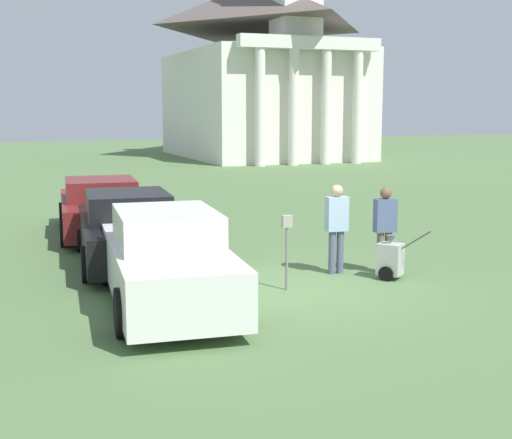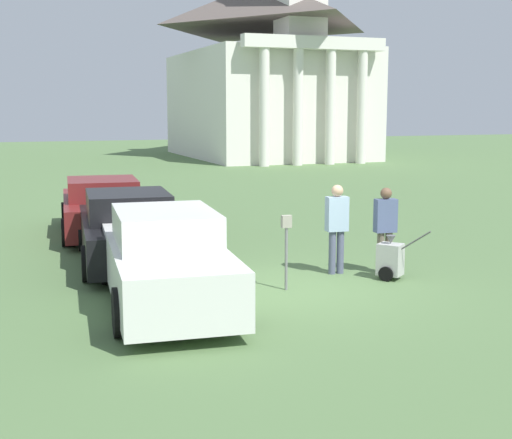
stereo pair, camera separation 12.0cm
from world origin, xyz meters
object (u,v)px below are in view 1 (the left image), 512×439
Objects in this scene: parked_car_white at (166,260)px; equipment_cart at (390,259)px; parked_car_black at (127,230)px; parked_car_maroon at (101,208)px; parking_meter at (287,238)px; person_worker at (337,223)px; person_supervisor at (385,225)px; church at (263,65)px.

equipment_cart is (4.39, 0.22, -0.35)m from parked_car_white.
parked_car_maroon is at bearing 95.08° from parked_car_black.
parked_car_white is at bearing -84.91° from parked_car_black.
parking_meter is 2.23m from equipment_cart.
person_worker is (3.64, -2.39, 0.31)m from parked_car_black.
parked_car_black is 2.93× the size of person_supervisor.
parked_car_white is at bearing 15.44° from person_supervisor.
person_worker is at bearing 20.34° from parked_car_white.
parked_car_white is 3.07× the size of person_supervisor.
parked_car_white is 3.38m from parked_car_black.
church reaches higher than person_supervisor.
parking_meter is at bearing 19.78° from person_supervisor.
equipment_cart is (-0.15, -0.47, -0.58)m from person_supervisor.
parked_car_maroon is at bearing -55.28° from person_worker.
parking_meter is 1.35× the size of equipment_cart.
church is (14.49, 25.80, 5.27)m from parked_car_maroon.
parking_meter is 0.06× the size of church.
parked_car_black is 33.25m from church.
church is (10.85, 31.85, 4.94)m from person_worker.
person_supervisor is (4.54, 0.69, 0.22)m from parked_car_white.
equipment_cart is at bearing 7.96° from parked_car_white.
person_worker is at bearing -53.89° from parked_car_maroon.
parked_car_black is 3.66m from parked_car_maroon.
parked_car_white reaches higher than equipment_cart.
church is at bearing 68.89° from parked_car_black.
parked_car_maroon is at bearing -47.68° from person_supervisor.
parking_meter is at bearing -50.17° from parked_car_black.
person_worker is at bearing -108.82° from church.
person_worker is 34.01m from church.
person_worker is 1.24m from equipment_cart.
person_supervisor is at bearing 34.45° from equipment_cart.
church is (10.10, 32.62, 5.56)m from equipment_cart.
parked_car_white is 4.41m from equipment_cart.
equipment_cart is at bearing -30.65° from parked_car_black.
person_worker is at bearing -11.67° from person_supervisor.
equipment_cart is 34.60m from church.
parked_car_white is 3.78m from person_worker.
equipment_cart is (4.39, -6.83, -0.28)m from parked_car_maroon.
person_supervisor reaches higher than parked_car_white.
parked_car_white is 7.05m from parked_car_maroon.
church reaches higher than parking_meter.
equipment_cart is at bearing -52.15° from parked_car_maroon.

